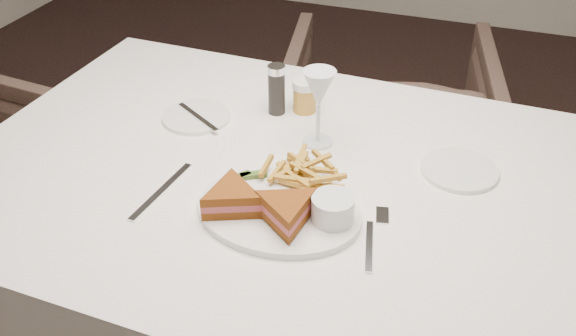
# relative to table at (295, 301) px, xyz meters

# --- Properties ---
(ground) EXTENTS (5.00, 5.00, 0.00)m
(ground) POSITION_rel_table_xyz_m (-0.02, 0.38, -0.38)
(ground) COLOR black
(ground) RESTS_ON ground
(table) EXTENTS (1.46, 1.00, 0.75)m
(table) POSITION_rel_table_xyz_m (0.00, 0.00, 0.00)
(table) COLOR white
(table) RESTS_ON ground
(chair_far) EXTENTS (0.81, 0.77, 0.71)m
(chair_far) POSITION_rel_table_xyz_m (0.02, 0.91, -0.02)
(chair_far) COLOR #49352D
(chair_far) RESTS_ON ground
(table_setting) EXTENTS (0.77, 0.62, 0.18)m
(table_setting) POSITION_rel_table_xyz_m (0.00, -0.03, 0.41)
(table_setting) COLOR white
(table_setting) RESTS_ON table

